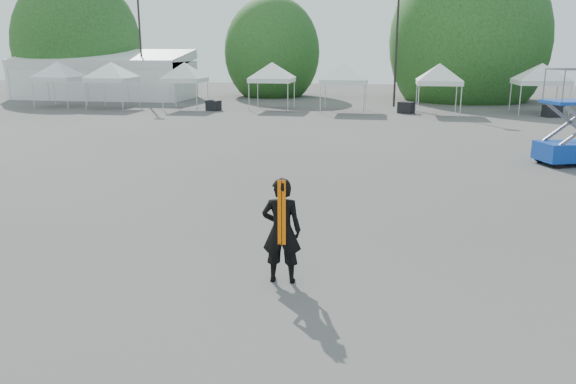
# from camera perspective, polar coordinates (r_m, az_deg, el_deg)

# --- Properties ---
(ground) EXTENTS (120.00, 120.00, 0.00)m
(ground) POSITION_cam_1_polar(r_m,az_deg,el_deg) (12.54, -2.04, -5.43)
(ground) COLOR #474442
(ground) RESTS_ON ground
(marquee) EXTENTS (15.00, 6.25, 4.23)m
(marquee) POSITION_cam_1_polar(r_m,az_deg,el_deg) (52.63, -18.15, 11.16)
(marquee) COLOR silver
(marquee) RESTS_ON ground
(light_pole_west) EXTENTS (0.60, 0.25, 10.30)m
(light_pole_west) POSITION_cam_1_polar(r_m,az_deg,el_deg) (49.96, -14.84, 15.63)
(light_pole_west) COLOR black
(light_pole_west) RESTS_ON ground
(light_pole_east) EXTENTS (0.60, 0.25, 9.80)m
(light_pole_east) POSITION_cam_1_polar(r_m,az_deg,el_deg) (43.57, 11.03, 15.75)
(light_pole_east) COLOR black
(light_pole_east) RESTS_ON ground
(tree_far_w) EXTENTS (4.80, 4.80, 7.30)m
(tree_far_w) POSITION_cam_1_polar(r_m,az_deg,el_deg) (57.14, -20.58, 13.75)
(tree_far_w) COLOR #382314
(tree_far_w) RESTS_ON ground
(tree_mid_w) EXTENTS (4.16, 4.16, 6.33)m
(tree_mid_w) POSITION_cam_1_polar(r_m,az_deg,el_deg) (52.60, -1.61, 13.99)
(tree_mid_w) COLOR #382314
(tree_mid_w) RESTS_ON ground
(tree_mid_e) EXTENTS (5.12, 5.12, 7.79)m
(tree_mid_e) POSITION_cam_1_polar(r_m,az_deg,el_deg) (50.97, 17.85, 14.34)
(tree_mid_e) COLOR #382314
(tree_mid_e) RESTS_ON ground
(tent_a) EXTENTS (4.13, 4.13, 3.88)m
(tent_a) POSITION_cam_1_polar(r_m,az_deg,el_deg) (46.11, -22.36, 11.82)
(tent_a) COLOR silver
(tent_a) RESTS_ON ground
(tent_b) EXTENTS (4.27, 4.27, 3.88)m
(tent_b) POSITION_cam_1_polar(r_m,az_deg,el_deg) (43.54, -17.56, 12.13)
(tent_b) COLOR silver
(tent_b) RESTS_ON ground
(tent_c) EXTENTS (3.84, 3.84, 3.88)m
(tent_c) POSITION_cam_1_polar(r_m,az_deg,el_deg) (41.56, -10.48, 12.47)
(tent_c) COLOR silver
(tent_c) RESTS_ON ground
(tent_d) EXTENTS (4.21, 4.21, 3.88)m
(tent_d) POSITION_cam_1_polar(r_m,az_deg,el_deg) (40.94, -1.63, 12.67)
(tent_d) COLOR silver
(tent_d) RESTS_ON ground
(tent_e) EXTENTS (4.38, 4.38, 3.88)m
(tent_e) POSITION_cam_1_polar(r_m,az_deg,el_deg) (39.28, 5.76, 12.54)
(tent_e) COLOR silver
(tent_e) RESTS_ON ground
(tent_f) EXTENTS (4.05, 4.05, 3.88)m
(tent_f) POSITION_cam_1_polar(r_m,az_deg,el_deg) (39.08, 15.17, 12.11)
(tent_f) COLOR silver
(tent_f) RESTS_ON ground
(tent_g) EXTENTS (4.59, 4.59, 3.88)m
(tent_g) POSITION_cam_1_polar(r_m,az_deg,el_deg) (41.72, 24.41, 11.46)
(tent_g) COLOR silver
(tent_g) RESTS_ON ground
(man) EXTENTS (0.76, 0.52, 2.00)m
(man) POSITION_cam_1_polar(r_m,az_deg,el_deg) (10.33, -0.66, -3.92)
(man) COLOR black
(man) RESTS_ON ground
(crate_west) EXTENTS (1.08, 0.94, 0.72)m
(crate_west) POSITION_cam_1_polar(r_m,az_deg,el_deg) (40.52, -7.58, 8.71)
(crate_west) COLOR black
(crate_west) RESTS_ON ground
(crate_mid) EXTENTS (1.21, 1.11, 0.77)m
(crate_mid) POSITION_cam_1_polar(r_m,az_deg,el_deg) (39.28, 11.91, 8.39)
(crate_mid) COLOR black
(crate_mid) RESTS_ON ground
(crate_east) EXTENTS (1.20, 1.07, 0.78)m
(crate_east) POSITION_cam_1_polar(r_m,az_deg,el_deg) (40.01, 25.24, 7.46)
(crate_east) COLOR black
(crate_east) RESTS_ON ground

